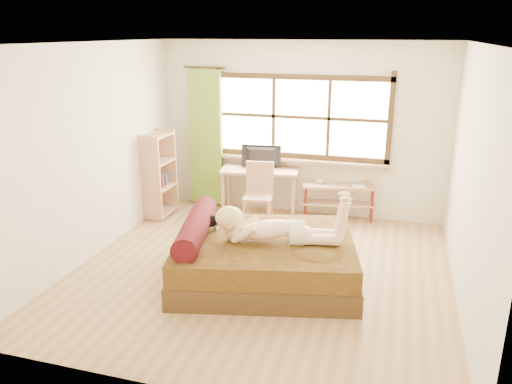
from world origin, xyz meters
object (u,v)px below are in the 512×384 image
(bed, at_px, (261,257))
(pipe_shelf, at_px, (339,194))
(desk, at_px, (260,175))
(bookshelf, at_px, (159,174))
(woman, at_px, (277,216))
(kitten, at_px, (210,219))
(chair, at_px, (259,190))

(bed, xyz_separation_m, pipe_shelf, (0.63, 2.26, 0.13))
(desk, bearing_deg, pipe_shelf, -2.16)
(desk, bearing_deg, bookshelf, -169.38)
(woman, height_order, bookshelf, bookshelf)
(kitten, height_order, pipe_shelf, kitten)
(pipe_shelf, relative_size, bookshelf, 0.85)
(bed, bearing_deg, desk, 93.42)
(woman, relative_size, kitten, 4.67)
(woman, relative_size, pipe_shelf, 1.27)
(bed, relative_size, bookshelf, 1.79)
(desk, bearing_deg, chair, -84.09)
(desk, xyz_separation_m, chair, (0.09, -0.36, -0.13))
(bed, height_order, pipe_shelf, bed)
(woman, distance_m, chair, 1.97)
(woman, xyz_separation_m, bookshelf, (-2.32, 1.68, -0.15))
(bed, xyz_separation_m, bookshelf, (-2.12, 1.64, 0.40))
(bed, height_order, bookshelf, bookshelf)
(bookshelf, bearing_deg, desk, 19.59)
(woman, xyz_separation_m, kitten, (-0.87, 0.15, -0.19))
(bookshelf, bearing_deg, woman, -34.59)
(kitten, xyz_separation_m, chair, (0.14, 1.66, -0.12))
(woman, distance_m, bookshelf, 2.87)
(woman, relative_size, chair, 1.54)
(desk, xyz_separation_m, pipe_shelf, (1.25, 0.12, -0.24))
(kitten, xyz_separation_m, bookshelf, (-1.45, 1.53, 0.03))
(chair, bearing_deg, bed, -81.07)
(chair, bearing_deg, pipe_shelf, 14.97)
(chair, bearing_deg, kitten, -102.55)
(bed, height_order, chair, chair)
(kitten, bearing_deg, bed, -22.16)
(desk, xyz_separation_m, bookshelf, (-1.50, -0.50, 0.03))
(woman, distance_m, desk, 2.33)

